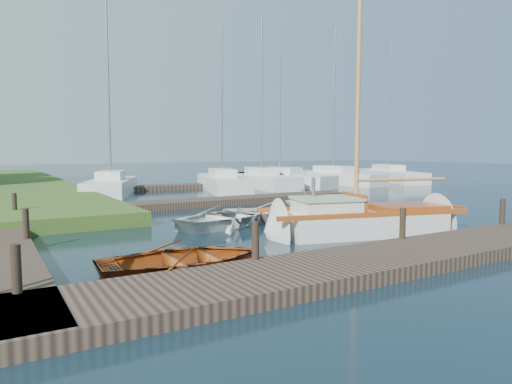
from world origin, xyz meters
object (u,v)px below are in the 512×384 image
tender_d (305,198)px  tender_a (228,215)px  mooring_post_3 (502,211)px  marina_boat_5 (333,176)px  sailboat (366,223)px  mooring_post_5 (15,204)px  marina_boat_4 (280,179)px  mooring_post_4 (26,224)px  mooring_post_2 (403,223)px  marina_boat_7 (388,174)px  marina_boat_2 (222,181)px  mooring_post_1 (255,241)px  marina_boat_3 (262,179)px  mooring_post_0 (16,269)px  dinghy (185,255)px  marina_boat_0 (111,185)px  tender_c (273,211)px

tender_d → tender_a: bearing=120.5°
mooring_post_3 → tender_d: mooring_post_3 is taller
tender_a → marina_boat_5: 21.38m
sailboat → mooring_post_5: bearing=154.5°
marina_boat_4 → mooring_post_4: bearing=112.6°
mooring_post_2 → marina_boat_7: bearing=43.8°
marina_boat_2 → tender_a: bearing=170.5°
mooring_post_5 → sailboat: sailboat is taller
tender_d → marina_boat_2: bearing=-1.3°
mooring_post_1 → tender_a: bearing=68.0°
marina_boat_3 → mooring_post_0: bearing=146.7°
sailboat → tender_a: bearing=145.8°
tender_a → tender_d: size_ratio=1.99×
mooring_post_1 → marina_boat_3: 22.73m
dinghy → marina_boat_2: size_ratio=0.34×
marina_boat_0 → marina_boat_2: size_ratio=1.13×
tender_a → tender_c: tender_a is taller
mooring_post_3 → tender_c: mooring_post_3 is taller
mooring_post_2 → mooring_post_1: bearing=180.0°
mooring_post_3 → dinghy: size_ratio=0.22×
mooring_post_3 → mooring_post_5: size_ratio=1.00×
marina_boat_7 → mooring_post_0: bearing=144.2°
tender_a → tender_d: bearing=-81.7°
mooring_post_4 → mooring_post_1: bearing=-51.3°
tender_c → marina_boat_7: 24.51m
mooring_post_3 → tender_a: size_ratio=0.20×
tender_a → mooring_post_5: bearing=38.8°
mooring_post_1 → marina_boat_7: 31.33m
marina_boat_0 → marina_boat_5: bearing=-67.0°
mooring_post_3 → dinghy: bearing=175.3°
marina_boat_4 → marina_boat_7: bearing=-105.6°
mooring_post_4 → marina_boat_7: marina_boat_7 is taller
marina_boat_4 → mooring_post_3: bearing=150.4°
marina_boat_7 → marina_boat_0: bearing=110.9°
mooring_post_5 → marina_boat_0: marina_boat_0 is taller
marina_boat_2 → marina_boat_7: (16.04, 0.58, 0.00)m
mooring_post_4 → tender_d: bearing=14.7°
marina_boat_0 → mooring_post_3: bearing=-136.3°
mooring_post_2 → marina_boat_0: (-2.97, 19.23, -0.11)m
mooring_post_5 → mooring_post_3: bearing=-37.6°
tender_d → marina_boat_7: size_ratio=0.17×
marina_boat_0 → mooring_post_4: bearing=-178.8°
tender_a → marina_boat_4: 17.53m
tender_c → marina_boat_4: marina_boat_4 is taller
mooring_post_5 → marina_boat_3: 18.51m
mooring_post_2 → marina_boat_0: 19.46m
mooring_post_3 → marina_boat_3: (3.00, 19.30, -0.12)m
mooring_post_5 → tender_a: bearing=-34.7°
tender_a → marina_boat_2: 14.55m
marina_boat_2 → tender_d: bearing=-170.7°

